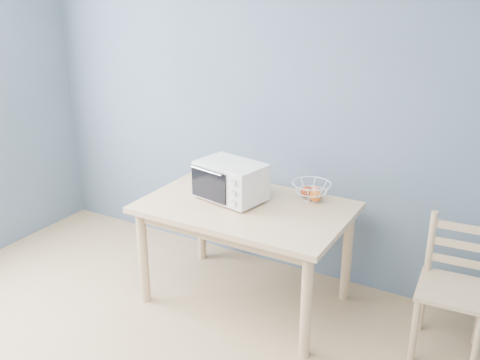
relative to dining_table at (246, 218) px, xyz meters
The scene contains 5 objects.
room 1.78m from the dining_table, 97.90° to the right, with size 4.01×4.51×2.61m.
dining_table is the anchor object (origin of this frame).
toaster_oven 0.29m from the dining_table, 167.69° to the left, with size 0.51×0.40×0.27m.
fruit_basket 0.50m from the dining_table, 41.11° to the left, with size 0.32×0.32×0.13m.
dining_chair 1.39m from the dining_table, ahead, with size 0.43×0.43×0.86m.
Camera 1 is at (1.85, -1.29, 2.19)m, focal length 40.00 mm.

